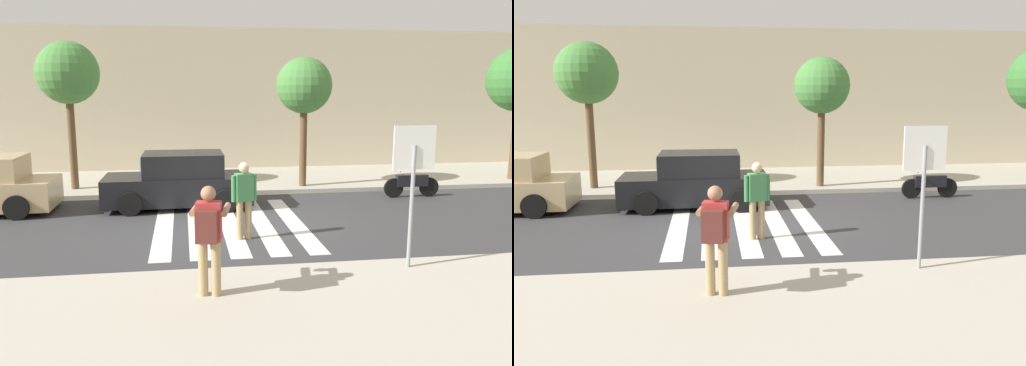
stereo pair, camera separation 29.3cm
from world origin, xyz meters
TOP-DOWN VIEW (x-y plane):
  - ground_plane at (0.00, 0.00)m, footprint 120.00×120.00m
  - sidewalk_near at (0.00, -6.20)m, footprint 60.00×6.00m
  - sidewalk_far at (0.00, 6.00)m, footprint 60.00×4.80m
  - building_facade_far at (0.00, 10.40)m, footprint 56.00×4.00m
  - crosswalk_stripe_0 at (-1.60, 0.20)m, footprint 0.44×5.20m
  - crosswalk_stripe_1 at (-0.80, 0.20)m, footprint 0.44×5.20m
  - crosswalk_stripe_2 at (0.00, 0.20)m, footprint 0.44×5.20m
  - crosswalk_stripe_3 at (0.80, 0.20)m, footprint 0.44×5.20m
  - crosswalk_stripe_4 at (1.60, 0.20)m, footprint 0.44×5.20m
  - stop_sign at (2.86, -3.63)m, footprint 0.76×0.08m
  - photographer_with_backpack at (-0.74, -4.42)m, footprint 0.68×0.91m
  - pedestrian_crossing at (0.21, -1.07)m, footprint 0.57×0.31m
  - parked_car_black at (-1.21, 2.30)m, footprint 4.10×1.92m
  - motorcycle at (5.88, 2.60)m, footprint 1.76×0.60m
  - street_tree_west at (-4.57, 4.78)m, footprint 1.94×1.94m
  - street_tree_center at (2.81, 4.22)m, footprint 1.81×1.81m

SIDE VIEW (x-z plane):
  - ground_plane at x=0.00m, z-range 0.00..0.00m
  - crosswalk_stripe_0 at x=-1.60m, z-range 0.00..0.01m
  - crosswalk_stripe_1 at x=-0.80m, z-range 0.00..0.01m
  - crosswalk_stripe_2 at x=0.00m, z-range 0.00..0.01m
  - crosswalk_stripe_3 at x=0.80m, z-range 0.00..0.01m
  - crosswalk_stripe_4 at x=1.60m, z-range 0.00..0.01m
  - sidewalk_near at x=0.00m, z-range 0.00..0.14m
  - sidewalk_far at x=0.00m, z-range 0.00..0.14m
  - motorcycle at x=5.88m, z-range -0.02..0.85m
  - parked_car_black at x=-1.21m, z-range -0.05..1.50m
  - pedestrian_crossing at x=0.21m, z-range 0.11..1.84m
  - photographer_with_backpack at x=-0.74m, z-range 0.31..2.03m
  - stop_sign at x=2.86m, z-range 0.72..3.25m
  - building_facade_far at x=0.00m, z-range 0.00..5.69m
  - street_tree_center at x=2.81m, z-range 1.28..5.47m
  - street_tree_west at x=-4.57m, z-range 1.44..6.07m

